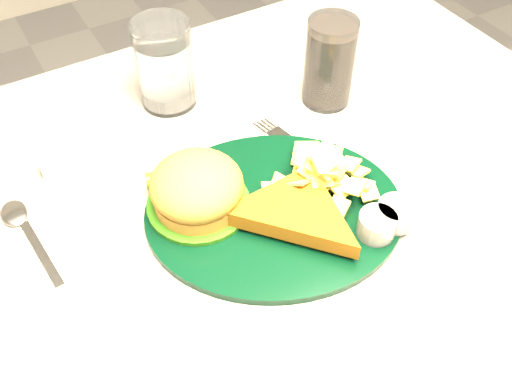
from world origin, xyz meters
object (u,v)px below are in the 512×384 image
at_px(table, 230,339).
at_px(water_glass, 165,64).
at_px(cola_glass, 329,63).
at_px(dinner_plate, 275,193).
at_px(fork_napkin, 310,176).

relative_size(table, water_glass, 8.82).
bearing_deg(cola_glass, dinner_plate, -140.09).
bearing_deg(table, fork_napkin, -10.86).
xyz_separation_m(table, cola_glass, (0.24, 0.11, 0.44)).
distance_m(dinner_plate, cola_glass, 0.25).
bearing_deg(cola_glass, table, -155.90).
bearing_deg(water_glass, table, -97.68).
xyz_separation_m(dinner_plate, cola_glass, (0.19, 0.16, 0.03)).
relative_size(dinner_plate, cola_glass, 2.43).
xyz_separation_m(table, dinner_plate, (0.05, -0.05, 0.41)).
height_order(table, fork_napkin, fork_napkin).
height_order(dinner_plate, fork_napkin, dinner_plate).
xyz_separation_m(water_glass, fork_napkin, (0.10, -0.25, -0.06)).
bearing_deg(fork_napkin, water_glass, 100.12).
bearing_deg(table, cola_glass, 24.10).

